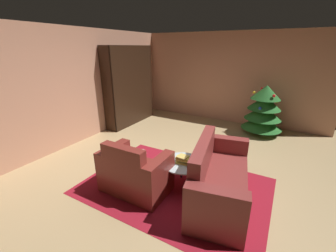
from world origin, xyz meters
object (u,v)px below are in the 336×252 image
(couch_red, at_px, (218,180))
(decorated_tree, at_px, (264,110))
(bookshelf_unit, at_px, (132,86))
(armchair_red, at_px, (135,173))
(bottle_on_table, at_px, (193,160))
(book_stack_on_table, at_px, (183,160))
(coffee_table, at_px, (182,164))

(couch_red, xyz_separation_m, decorated_tree, (0.23, 3.04, 0.33))
(bookshelf_unit, height_order, couch_red, bookshelf_unit)
(bookshelf_unit, height_order, armchair_red, bookshelf_unit)
(couch_red, bearing_deg, bottle_on_table, 176.38)
(couch_red, distance_m, decorated_tree, 3.07)
(bookshelf_unit, relative_size, couch_red, 1.21)
(book_stack_on_table, distance_m, bottle_on_table, 0.18)
(armchair_red, bearing_deg, coffee_table, 41.36)
(book_stack_on_table, bearing_deg, coffee_table, 130.34)
(bookshelf_unit, bearing_deg, book_stack_on_table, -39.20)
(coffee_table, bearing_deg, bottle_on_table, -5.30)
(bookshelf_unit, height_order, coffee_table, bookshelf_unit)
(bookshelf_unit, xyz_separation_m, decorated_tree, (3.51, 0.82, -0.44))
(bookshelf_unit, distance_m, armchair_red, 3.49)
(book_stack_on_table, bearing_deg, bottle_on_table, 0.42)
(coffee_table, distance_m, decorated_tree, 3.12)
(decorated_tree, bearing_deg, book_stack_on_table, -105.12)
(bookshelf_unit, distance_m, book_stack_on_table, 3.52)
(book_stack_on_table, height_order, bottle_on_table, bottle_on_table)
(coffee_table, relative_size, book_stack_on_table, 3.03)
(armchair_red, relative_size, book_stack_on_table, 4.52)
(bookshelf_unit, distance_m, coffee_table, 3.52)
(couch_red, bearing_deg, book_stack_on_table, 177.57)
(book_stack_on_table, xyz_separation_m, bottle_on_table, (0.17, 0.00, 0.03))
(couch_red, relative_size, book_stack_on_table, 7.92)
(bookshelf_unit, xyz_separation_m, couch_red, (3.27, -2.22, -0.77))
(bottle_on_table, bearing_deg, coffee_table, 174.70)
(bottle_on_table, relative_size, decorated_tree, 0.18)
(armchair_red, bearing_deg, bookshelf_unit, 128.11)
(bottle_on_table, bearing_deg, couch_red, -3.62)
(coffee_table, bearing_deg, book_stack_on_table, -49.66)
(coffee_table, height_order, bottle_on_table, bottle_on_table)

